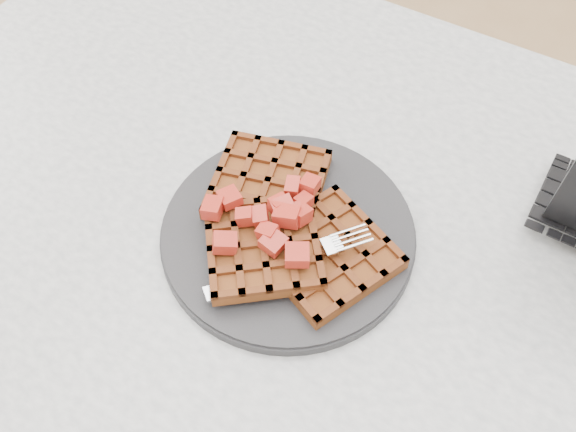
{
  "coord_description": "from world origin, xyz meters",
  "views": [
    {
      "loc": [
        0.13,
        -0.33,
        1.31
      ],
      "look_at": [
        -0.06,
        -0.01,
        0.79
      ],
      "focal_mm": 40.0,
      "sensor_mm": 36.0,
      "label": 1
    }
  ],
  "objects": [
    {
      "name": "waffles",
      "position": [
        -0.05,
        -0.02,
        0.78
      ],
      "size": [
        0.24,
        0.22,
        0.03
      ],
      "color": "brown",
      "rests_on": "plate"
    },
    {
      "name": "plate",
      "position": [
        -0.06,
        -0.01,
        0.76
      ],
      "size": [
        0.26,
        0.26,
        0.02
      ],
      "primitive_type": "cylinder",
      "color": "black",
      "rests_on": "table"
    },
    {
      "name": "fork",
      "position": [
        -0.02,
        -0.05,
        0.77
      ],
      "size": [
        0.13,
        0.16,
        0.02
      ],
      "primitive_type": null,
      "rotation": [
        0.0,
        0.0,
        -0.68
      ],
      "color": "silver",
      "rests_on": "plate"
    },
    {
      "name": "strawberry_pile",
      "position": [
        -0.06,
        -0.01,
        0.8
      ],
      "size": [
        0.15,
        0.15,
        0.02
      ],
      "primitive_type": null,
      "color": "maroon",
      "rests_on": "waffles"
    },
    {
      "name": "table",
      "position": [
        0.0,
        0.0,
        0.64
      ],
      "size": [
        1.2,
        0.8,
        0.75
      ],
      "color": "silver",
      "rests_on": "ground"
    }
  ]
}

